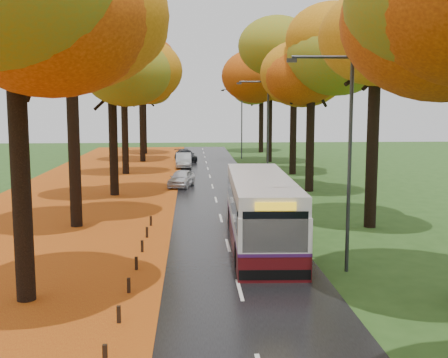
{
  "coord_description": "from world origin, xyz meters",
  "views": [
    {
      "loc": [
        -1.59,
        -12.13,
        6.23
      ],
      "look_at": [
        0.0,
        15.04,
        2.6
      ],
      "focal_mm": 45.0,
      "sensor_mm": 36.0,
      "label": 1
    }
  ],
  "objects": [
    {
      "name": "leaf_verge",
      "position": [
        -9.0,
        25.0,
        0.01
      ],
      "size": [
        12.0,
        90.0,
        0.02
      ],
      "primitive_type": "cube",
      "color": "maroon",
      "rests_on": "ground"
    },
    {
      "name": "car_dark",
      "position": [
        -2.21,
        49.04,
        0.67
      ],
      "size": [
        2.83,
        4.63,
        1.26
      ],
      "primitive_type": "imported",
      "rotation": [
        0.0,
        0.0,
        0.27
      ],
      "color": "black",
      "rests_on": "road"
    },
    {
      "name": "trees_right",
      "position": [
        7.19,
        26.91,
        9.69
      ],
      "size": [
        9.3,
        74.2,
        13.96
      ],
      "color": "black",
      "rests_on": "ground"
    },
    {
      "name": "trees_left",
      "position": [
        -7.18,
        27.06,
        9.53
      ],
      "size": [
        9.2,
        74.0,
        13.88
      ],
      "color": "black",
      "rests_on": "ground"
    },
    {
      "name": "leaf_drift",
      "position": [
        -3.05,
        25.0,
        0.04
      ],
      "size": [
        0.9,
        90.0,
        0.01
      ],
      "primitive_type": "cube",
      "color": "#B96B13",
      "rests_on": "road"
    },
    {
      "name": "bollard_row",
      "position": [
        -3.7,
        4.7,
        0.26
      ],
      "size": [
        0.11,
        23.51,
        0.52
      ],
      "color": "black",
      "rests_on": "ground"
    },
    {
      "name": "bus",
      "position": [
        1.47,
        12.32,
        1.61
      ],
      "size": [
        2.99,
        11.49,
        3.0
      ],
      "rotation": [
        0.0,
        0.0,
        -0.03
      ],
      "color": "#480B0E",
      "rests_on": "road"
    },
    {
      "name": "centre_line",
      "position": [
        0.0,
        25.0,
        0.04
      ],
      "size": [
        0.12,
        90.0,
        0.01
      ],
      "primitive_type": "cube",
      "color": "silver",
      "rests_on": "road"
    },
    {
      "name": "car_silver",
      "position": [
        -2.35,
        43.02,
        0.75
      ],
      "size": [
        1.57,
        4.34,
        1.42
      ],
      "primitive_type": "imported",
      "rotation": [
        0.0,
        0.0,
        0.02
      ],
      "color": "#919498",
      "rests_on": "road"
    },
    {
      "name": "streetlamp_near",
      "position": [
        3.95,
        8.0,
        4.71
      ],
      "size": [
        2.45,
        0.18,
        8.0
      ],
      "color": "#333538",
      "rests_on": "ground"
    },
    {
      "name": "car_white",
      "position": [
        -2.35,
        30.01,
        0.68
      ],
      "size": [
        2.31,
        4.01,
        1.28
      ],
      "primitive_type": "imported",
      "rotation": [
        0.0,
        0.0,
        -0.22
      ],
      "color": "silver",
      "rests_on": "road"
    },
    {
      "name": "road",
      "position": [
        0.0,
        25.0,
        0.02
      ],
      "size": [
        6.5,
        90.0,
        0.04
      ],
      "primitive_type": "cube",
      "color": "black",
      "rests_on": "ground"
    },
    {
      "name": "streetlamp_far",
      "position": [
        3.95,
        52.0,
        4.71
      ],
      "size": [
        2.45,
        0.18,
        8.0
      ],
      "color": "#333538",
      "rests_on": "ground"
    },
    {
      "name": "streetlamp_mid",
      "position": [
        3.95,
        30.0,
        4.71
      ],
      "size": [
        2.45,
        0.18,
        8.0
      ],
      "color": "#333538",
      "rests_on": "ground"
    }
  ]
}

